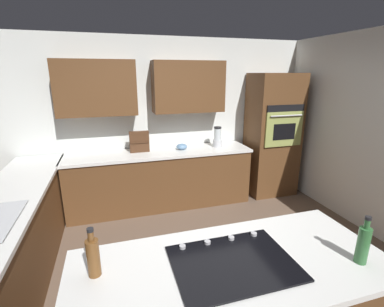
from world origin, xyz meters
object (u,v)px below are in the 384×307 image
cooktop (233,262)px  spice_rack (139,142)px  oil_bottle (93,256)px  mixing_bowl (182,147)px  wall_oven (272,135)px  second_bottle (363,244)px  blender (217,138)px

cooktop → spice_rack: size_ratio=2.41×
oil_bottle → spice_rack: bearing=-101.9°
mixing_bowl → spice_rack: (0.65, -0.05, 0.11)m
wall_oven → second_bottle: 3.15m
wall_oven → cooktop: bearing=53.7°
blender → mixing_bowl: (0.60, 0.00, -0.09)m
second_bottle → mixing_bowl: bearing=-82.2°
wall_oven → mixing_bowl: wall_oven is taller
blender → mixing_bowl: 0.61m
wall_oven → blender: bearing=-1.7°
mixing_bowl → second_bottle: bearing=97.8°
mixing_bowl → second_bottle: size_ratio=0.53×
mixing_bowl → cooktop: bearing=82.1°
blender → second_bottle: blender is taller
cooktop → second_bottle: 0.82m
blender → oil_bottle: 3.15m
spice_rack → second_bottle: bearing=109.4°
cooktop → oil_bottle: oil_bottle is taller
cooktop → blender: blender is taller
blender → second_bottle: 2.95m
second_bottle → wall_oven: bearing=-112.3°
wall_oven → cooktop: (1.98, 2.69, -0.13)m
spice_rack → second_bottle: (-1.05, 3.00, -0.03)m
oil_bottle → second_bottle: second_bottle is taller
wall_oven → cooktop: size_ratio=2.71×
spice_rack → oil_bottle: 2.69m
wall_oven → mixing_bowl: bearing=-1.1°
oil_bottle → wall_oven: bearing=-137.7°
blender → second_bottle: bearing=86.2°
wall_oven → spice_rack: wall_oven is taller
wall_oven → oil_bottle: 3.79m
blender → spice_rack: blender is taller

